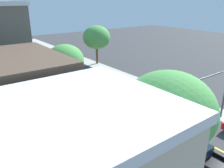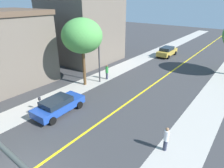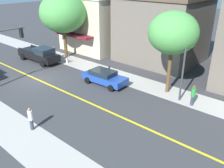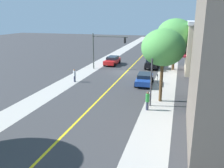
% 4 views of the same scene
% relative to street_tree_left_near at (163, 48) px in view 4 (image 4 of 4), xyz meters
% --- Properties ---
extents(ground_plane, '(140.00, 140.00, 0.00)m').
position_rel_street_tree_left_near_xyz_m(ground_plane, '(6.17, -11.58, -5.45)').
color(ground_plane, '#38383A').
extents(sidewalk_left, '(2.85, 126.00, 0.01)m').
position_rel_street_tree_left_near_xyz_m(sidewalk_left, '(-0.00, -11.58, -5.44)').
color(sidewalk_left, '#ADA8A0').
rests_on(sidewalk_left, ground).
extents(sidewalk_right, '(2.85, 126.00, 0.01)m').
position_rel_street_tree_left_near_xyz_m(sidewalk_right, '(12.35, -11.58, -5.44)').
color(sidewalk_right, '#ADA8A0').
rests_on(sidewalk_right, ground).
extents(road_centerline_stripe, '(0.20, 126.00, 0.00)m').
position_rel_street_tree_left_near_xyz_m(road_centerline_stripe, '(6.17, -11.58, -5.44)').
color(road_centerline_stripe, yellow).
rests_on(road_centerline_stripe, ground).
extents(tan_rowhouse, '(11.80, 8.31, 7.63)m').
position_rel_street_tree_left_near_xyz_m(tan_rowhouse, '(-7.67, -14.86, -1.62)').
color(tan_rowhouse, beige).
rests_on(tan_rowhouse, ground).
extents(street_tree_left_near, '(4.22, 4.22, 7.26)m').
position_rel_street_tree_left_near_xyz_m(street_tree_left_near, '(0.00, 0.00, 0.00)').
color(street_tree_left_near, brown).
rests_on(street_tree_left_near, ground).
extents(street_tree_right_corner, '(5.68, 5.68, 8.03)m').
position_rel_street_tree_left_near_xyz_m(street_tree_right_corner, '(-0.69, -15.20, 0.15)').
color(street_tree_right_corner, brown).
rests_on(street_tree_right_corner, ground).
extents(fire_hydrant, '(0.44, 0.24, 0.86)m').
position_rel_street_tree_left_near_xyz_m(fire_hydrant, '(0.91, -13.16, -5.02)').
color(fire_hydrant, silver).
rests_on(fire_hydrant, ground).
extents(parking_meter, '(0.12, 0.18, 1.26)m').
position_rel_street_tree_left_near_xyz_m(parking_meter, '(0.91, -6.28, -4.61)').
color(parking_meter, '#4C4C51').
rests_on(parking_meter, ground).
extents(traffic_light_mast, '(5.72, 0.32, 5.72)m').
position_rel_street_tree_left_near_xyz_m(traffic_light_mast, '(9.96, -12.49, -1.55)').
color(traffic_light_mast, '#474C47').
rests_on(traffic_light_mast, ground).
extents(street_lamp, '(0.70, 0.36, 5.62)m').
position_rel_street_tree_left_near_xyz_m(street_lamp, '(0.81, 1.62, -1.90)').
color(street_lamp, '#38383D').
rests_on(street_lamp, ground).
extents(red_sedan_right_curb, '(2.18, 4.64, 1.46)m').
position_rel_street_tree_left_near_xyz_m(red_sedan_right_curb, '(9.79, -16.45, -4.67)').
color(red_sedan_right_curb, red).
rests_on(red_sedan_right_curb, ground).
extents(blue_sedan_left_curb, '(2.23, 4.56, 1.38)m').
position_rel_street_tree_left_near_xyz_m(blue_sedan_left_curb, '(2.47, -5.56, -4.71)').
color(blue_sedan_left_curb, '#1E429E').
rests_on(blue_sedan_left_curb, ground).
extents(black_pickup_truck, '(2.33, 6.19, 1.90)m').
position_rel_street_tree_left_near_xyz_m(black_pickup_truck, '(2.69, -16.13, -4.50)').
color(black_pickup_truck, black).
rests_on(black_pickup_truck, ground).
extents(pedestrian_white_shirt, '(0.33, 0.33, 1.73)m').
position_rel_street_tree_left_near_xyz_m(pedestrian_white_shirt, '(11.45, -4.22, -4.52)').
color(pedestrian_white_shirt, '#33384C').
rests_on(pedestrian_white_shirt, ground).
extents(pedestrian_green_shirt, '(0.35, 0.35, 1.79)m').
position_rel_street_tree_left_near_xyz_m(pedestrian_green_shirt, '(0.94, 2.79, -4.49)').
color(pedestrian_green_shirt, '#33384C').
rests_on(pedestrian_green_shirt, ground).
extents(pedestrian_blue_shirt, '(0.34, 0.34, 1.63)m').
position_rel_street_tree_left_near_xyz_m(pedestrian_blue_shirt, '(0.82, -15.65, -4.59)').
color(pedestrian_blue_shirt, '#33384C').
rests_on(pedestrian_blue_shirt, ground).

